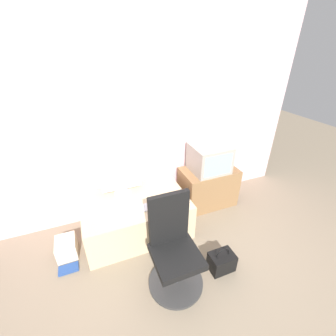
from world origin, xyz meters
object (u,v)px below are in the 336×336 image
at_px(crt_tv, 209,158).
at_px(office_chair, 174,252).
at_px(cardboard_box_lower, 67,247).
at_px(handbag, 222,261).
at_px(mouse, 153,206).
at_px(keyboard, 133,211).
at_px(book, 69,269).
at_px(main_monitor, 121,178).

xyz_separation_m(crt_tv, office_chair, (-0.93, -0.97, -0.37)).
bearing_deg(cardboard_box_lower, handbag, -28.02).
relative_size(mouse, crt_tv, 0.12).
distance_m(cardboard_box_lower, handbag, 1.73).
bearing_deg(mouse, cardboard_box_lower, 172.95).
relative_size(keyboard, cardboard_box_lower, 1.41).
bearing_deg(book, mouse, 5.65).
relative_size(cardboard_box_lower, handbag, 0.90).
height_order(handbag, book, handbag).
distance_m(main_monitor, crt_tv, 1.21).
bearing_deg(crt_tv, cardboard_box_lower, -172.74).
distance_m(keyboard, office_chair, 0.67).
distance_m(main_monitor, cardboard_box_lower, 0.99).
bearing_deg(mouse, office_chair, -89.68).
height_order(main_monitor, book, main_monitor).
bearing_deg(keyboard, mouse, -4.59).
bearing_deg(keyboard, office_chair, -69.20).
xyz_separation_m(keyboard, office_chair, (0.24, -0.62, -0.10)).
distance_m(keyboard, cardboard_box_lower, 0.87).
bearing_deg(keyboard, crt_tv, 16.78).
bearing_deg(keyboard, cardboard_box_lower, 172.21).
height_order(main_monitor, office_chair, office_chair).
relative_size(main_monitor, book, 2.35).
bearing_deg(handbag, book, 158.90).
bearing_deg(keyboard, handbag, -43.14).
xyz_separation_m(keyboard, cardboard_box_lower, (-0.77, 0.11, -0.38)).
xyz_separation_m(main_monitor, mouse, (0.27, -0.38, -0.22)).
relative_size(main_monitor, handbag, 1.62).
bearing_deg(office_chair, crt_tv, 46.22).
xyz_separation_m(keyboard, crt_tv, (1.17, 0.35, 0.27)).
xyz_separation_m(mouse, crt_tv, (0.94, 0.37, 0.26)).
relative_size(mouse, office_chair, 0.06).
bearing_deg(office_chair, cardboard_box_lower, 144.19).
bearing_deg(office_chair, keyboard, 110.80).
height_order(main_monitor, handbag, main_monitor).
bearing_deg(keyboard, main_monitor, 95.73).
bearing_deg(main_monitor, keyboard, -84.27).
bearing_deg(handbag, keyboard, 136.86).
height_order(office_chair, handbag, office_chair).
bearing_deg(book, handbag, -21.10).
height_order(keyboard, mouse, mouse).
bearing_deg(book, cardboard_box_lower, 90.39).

